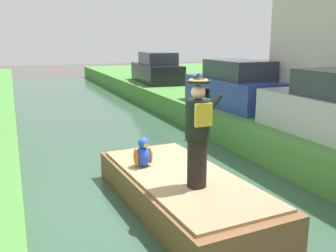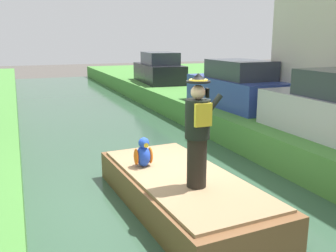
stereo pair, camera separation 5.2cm
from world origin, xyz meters
The scene contains 7 objects.
ground_plane centered at (0.00, 0.00, 0.00)m, with size 80.00×80.00×0.00m, color #4C4742.
canal_water centered at (0.00, 0.00, 0.05)m, with size 5.32×48.00×0.10m, color #33513D.
boat centered at (0.00, -0.38, 0.40)m, with size 2.04×4.30×0.61m.
person_pirate centered at (0.00, -0.94, 1.64)m, with size 0.61×0.42×1.85m.
parrot_plush centered at (-0.50, 0.32, 0.95)m, with size 0.36×0.35×0.57m.
parked_car_blue centered at (4.13, 4.49, 1.52)m, with size 1.74×4.02×1.50m.
parked_car_dark centered at (4.13, 11.80, 1.52)m, with size 2.00×4.12×1.50m.
Camera 1 is at (-2.65, -6.13, 3.09)m, focal length 40.36 mm.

